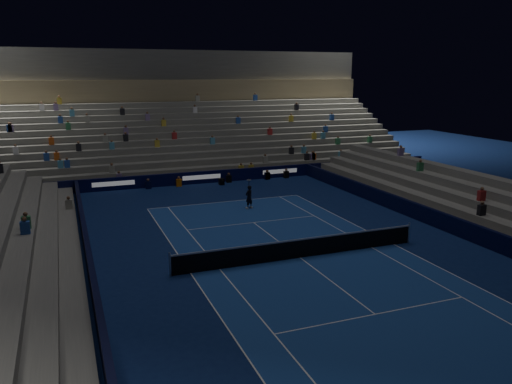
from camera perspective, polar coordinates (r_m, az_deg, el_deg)
The scene contains 10 objects.
ground at distance 24.96m, azimuth 5.01°, elevation -7.43°, with size 90.00×90.00×0.00m, color #0D1D4F.
court_surface at distance 24.96m, azimuth 5.01°, elevation -7.42°, with size 10.97×23.77×0.01m, color navy.
sponsor_barrier_far at distance 41.60m, azimuth -6.21°, elevation 1.66°, with size 44.00×0.25×1.00m, color black.
sponsor_barrier_east at distance 30.17m, azimuth 21.86°, elevation -3.69°, with size 0.25×37.00×1.00m, color black.
sponsor_barrier_west at distance 22.51m, azimuth -18.05°, elevation -9.04°, with size 0.25×37.00×1.00m, color black.
grandstand_main at distance 50.21m, azimuth -9.10°, elevation 6.87°, with size 44.00×15.20×11.20m.
grandstand_east at distance 32.47m, azimuth 26.43°, elevation -2.21°, with size 5.00×37.00×2.50m.
tennis_net at distance 24.79m, azimuth 5.03°, elevation -6.34°, with size 12.90×0.10×1.10m.
tennis_player at distance 33.54m, azimuth -0.80°, elevation -0.57°, with size 0.57×0.38×1.57m, color black.
broadcast_camera at distance 40.97m, azimuth -3.92°, elevation 1.20°, with size 0.39×0.82×0.52m.
Camera 1 is at (-10.39, -20.93, 8.77)m, focal length 35.36 mm.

